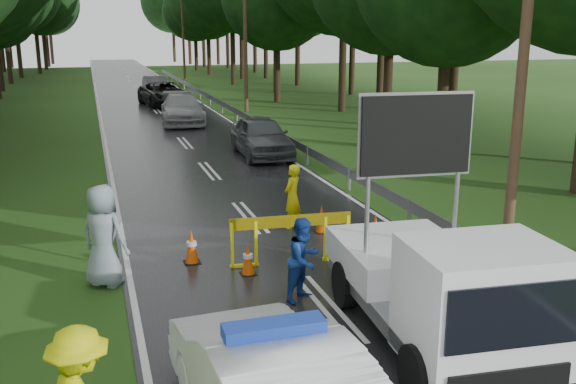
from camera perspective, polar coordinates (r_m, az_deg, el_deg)
name	(u,v)px	position (r m, az deg, el deg)	size (l,w,h in m)	color
ground	(328,308)	(11.84, 3.56, -10.25)	(160.00, 160.00, 0.00)	#203F12
road	(157,111)	(40.54, -11.60, 7.08)	(7.00, 140.00, 0.02)	black
guardrail	(217,101)	(40.67, -6.35, 8.07)	(0.12, 60.06, 0.70)	gray
utility_pole_near	(527,21)	(15.07, 20.44, 14.02)	(1.40, 0.24, 10.00)	#4D3123
utility_pole_mid	(245,26)	(39.12, -3.83, 14.51)	(1.40, 0.24, 10.00)	#4D3123
utility_pole_far	(183,27)	(64.69, -9.33, 14.27)	(1.40, 0.24, 10.00)	#4D3123
work_truck	(442,286)	(10.29, 13.51, -8.16)	(2.50, 5.00, 3.87)	gray
barrier	(291,227)	(13.62, 0.27, -3.16)	(2.63, 0.25, 1.09)	#FEFF0D
officer	(292,197)	(16.10, 0.39, -0.41)	(0.60, 0.39, 1.65)	yellow
civilian	(304,259)	(11.88, 1.42, -6.00)	(0.77, 0.60, 1.58)	navy
bystander_right	(103,236)	(12.96, -16.10, -3.77)	(0.99, 0.65, 2.03)	gray
queue_car_first	(261,136)	(25.41, -2.41, 4.97)	(1.86, 4.63, 1.58)	#45494D
queue_car_second	(182,109)	(34.84, -9.37, 7.31)	(2.18, 5.36, 1.56)	#919498
queue_car_third	(165,94)	(43.05, -10.90, 8.55)	(2.58, 5.60, 1.56)	black
queue_car_fourth	(156,87)	(49.00, -11.69, 9.16)	(1.60, 4.58, 1.51)	#45474E
cone_center	(248,260)	(13.21, -3.58, -6.02)	(0.32, 0.32, 0.68)	black
cone_far	(321,219)	(15.87, 2.99, -2.43)	(0.34, 0.34, 0.71)	black
cone_left_mid	(192,247)	(13.95, -8.56, -4.89)	(0.36, 0.36, 0.75)	black
cone_right	(375,228)	(15.37, 7.76, -3.19)	(0.32, 0.32, 0.67)	black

